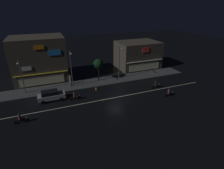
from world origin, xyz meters
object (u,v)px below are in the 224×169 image
at_px(streetlamp_west, 21,74).
at_px(motorcycle_opposite_lane, 156,85).
at_px(streetlamp_east, 120,60).
at_px(traffic_cone, 96,88).
at_px(pedestrian_on_sidewalk, 70,80).
at_px(motorcycle_trailing_far, 75,97).
at_px(streetlamp_mid, 71,66).
at_px(motorcycle_following, 21,119).
at_px(motorcycle_lead, 169,93).
at_px(parked_car_near_kerb, 51,95).

height_order(streetlamp_west, motorcycle_opposite_lane, streetlamp_west).
distance_m(streetlamp_east, traffic_cone, 7.79).
relative_size(streetlamp_west, motorcycle_opposite_lane, 3.16).
relative_size(streetlamp_east, motorcycle_opposite_lane, 3.62).
relative_size(motorcycle_opposite_lane, traffic_cone, 3.45).
height_order(pedestrian_on_sidewalk, motorcycle_opposite_lane, pedestrian_on_sidewalk).
height_order(streetlamp_west, motorcycle_trailing_far, streetlamp_west).
bearing_deg(motorcycle_trailing_far, pedestrian_on_sidewalk, 93.13).
relative_size(pedestrian_on_sidewalk, motorcycle_opposite_lane, 1.02).
height_order(streetlamp_mid, pedestrian_on_sidewalk, streetlamp_mid).
relative_size(streetlamp_mid, motorcycle_following, 3.60).
distance_m(motorcycle_opposite_lane, traffic_cone, 11.22).
xyz_separation_m(streetlamp_west, motorcycle_opposite_lane, (22.79, -6.42, -3.12)).
xyz_separation_m(motorcycle_lead, traffic_cone, (-10.87, 7.19, -0.36)).
relative_size(streetlamp_mid, motorcycle_trailing_far, 3.60).
bearing_deg(traffic_cone, streetlamp_west, 167.00).
height_order(streetlamp_east, traffic_cone, streetlamp_east).
bearing_deg(streetlamp_west, streetlamp_mid, -1.57).
xyz_separation_m(motorcycle_opposite_lane, traffic_cone, (-10.62, 3.60, -0.36)).
bearing_deg(streetlamp_west, motorcycle_opposite_lane, -15.72).
distance_m(streetlamp_east, motorcycle_trailing_far, 12.33).
bearing_deg(streetlamp_mid, motorcycle_opposite_lane, -23.25).
distance_m(streetlamp_west, motorcycle_following, 9.53).
xyz_separation_m(streetlamp_east, motorcycle_trailing_far, (-10.41, -5.55, -3.58)).
distance_m(motorcycle_following, motorcycle_opposite_lane, 23.01).
height_order(streetlamp_mid, traffic_cone, streetlamp_mid).
distance_m(streetlamp_west, traffic_cone, 12.97).
distance_m(pedestrian_on_sidewalk, motorcycle_lead, 18.56).
bearing_deg(traffic_cone, motorcycle_trailing_far, -149.77).
relative_size(streetlamp_west, motorcycle_trailing_far, 3.16).
bearing_deg(streetlamp_west, traffic_cone, -13.00).
distance_m(streetlamp_west, parked_car_near_kerb, 6.40).
bearing_deg(parked_car_near_kerb, traffic_cone, 7.96).
xyz_separation_m(streetlamp_west, streetlamp_east, (18.19, 0.18, 0.46)).
bearing_deg(streetlamp_west, parked_car_near_kerb, -43.49).
bearing_deg(pedestrian_on_sidewalk, motorcycle_opposite_lane, 126.28).
distance_m(pedestrian_on_sidewalk, motorcycle_following, 12.95).
bearing_deg(motorcycle_following, motorcycle_trailing_far, -147.08).
xyz_separation_m(motorcycle_following, motorcycle_opposite_lane, (22.86, 2.59, 0.00)).
distance_m(parked_car_near_kerb, motorcycle_lead, 19.85).
distance_m(pedestrian_on_sidewalk, motorcycle_opposite_lane, 16.46).
bearing_deg(parked_car_near_kerb, streetlamp_west, 136.51).
distance_m(streetlamp_mid, motorcycle_opposite_lane, 16.07).
distance_m(streetlamp_mid, parked_car_near_kerb, 6.54).
bearing_deg(motorcycle_trailing_far, streetlamp_mid, 89.37).
height_order(parked_car_near_kerb, motorcycle_lead, parked_car_near_kerb).
relative_size(streetlamp_east, traffic_cone, 12.52).
bearing_deg(motorcycle_opposite_lane, traffic_cone, 168.25).
distance_m(parked_car_near_kerb, motorcycle_following, 6.60).
distance_m(motorcycle_lead, traffic_cone, 13.04).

